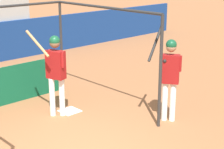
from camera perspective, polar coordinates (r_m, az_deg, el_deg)
name	(u,v)px	position (r m, az deg, el deg)	size (l,w,h in m)	color
batting_cage	(12,70)	(8.97, -15.05, 0.74)	(3.90, 3.60, 2.49)	#282828
home_plate	(70,111)	(9.18, -6.46, -5.54)	(0.44, 0.44, 0.02)	white
player_batter	(55,67)	(8.61, -8.63, 1.06)	(0.60, 0.79, 2.02)	white
player_waiting	(170,72)	(8.34, 8.77, 0.39)	(0.66, 0.61, 2.15)	white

